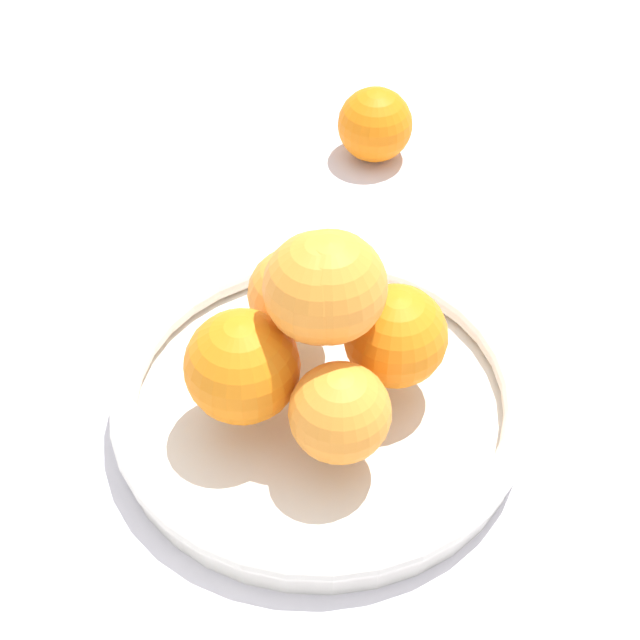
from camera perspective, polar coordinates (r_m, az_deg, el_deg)
The scene contains 4 objects.
ground_plane at distance 0.74m, azimuth -0.00°, elevation -5.30°, with size 4.00×4.00×0.00m, color silver.
fruit_bowl at distance 0.72m, azimuth -0.00°, elevation -4.45°, with size 0.28×0.28×0.03m.
orange_pile at distance 0.67m, azimuth -0.09°, elevation -0.52°, with size 0.17×0.17×0.13m.
stray_orange at distance 0.94m, azimuth 2.95°, elevation 10.37°, with size 0.07×0.07×0.07m, color orange.
Camera 1 is at (-0.03, -0.47, 0.57)m, focal length 60.00 mm.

